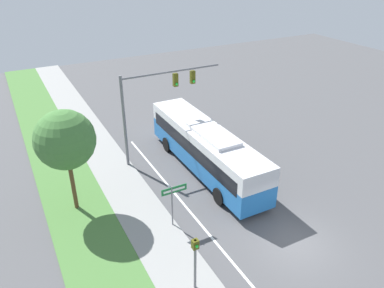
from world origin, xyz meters
name	(u,v)px	position (x,y,z in m)	size (l,w,h in m)	color
ground_plane	(294,243)	(0.00, 0.00, 0.00)	(80.00, 80.00, 0.00)	#4C4C4F
sidewalk	(189,286)	(-6.20, 0.00, 0.06)	(2.80, 80.00, 0.12)	gray
lane_divider_near	(237,267)	(-3.60, 0.00, 0.00)	(0.14, 30.00, 0.01)	silver
bus	(206,147)	(-0.50, 8.53, 1.84)	(2.65, 12.18, 3.33)	#236BB7
signal_gantry	(154,97)	(-2.82, 11.60, 4.78)	(7.32, 0.41, 6.61)	slate
pedestrian_signal	(195,256)	(-6.00, -0.20, 1.98)	(0.28, 0.34, 2.89)	slate
street_sign	(173,198)	(-4.97, 4.21, 1.87)	(1.47, 0.08, 2.63)	slate
roadside_tree	(65,140)	(-9.40, 8.30, 4.58)	(3.31, 3.31, 6.15)	brown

